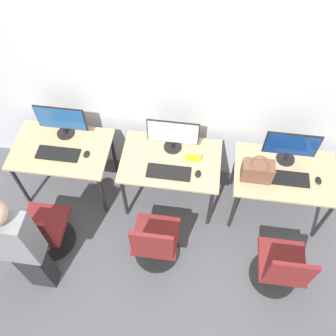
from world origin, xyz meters
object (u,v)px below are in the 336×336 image
at_px(keyboard_right, 287,178).
at_px(handbag, 257,171).
at_px(office_chair_center, 155,243).
at_px(monitor_right, 291,146).
at_px(person_left, 21,247).
at_px(keyboard_center, 169,172).
at_px(monitor_center, 173,134).
at_px(office_chair_right, 281,269).
at_px(monitor_left, 61,120).
at_px(office_chair_left, 44,231).
at_px(mouse_center, 198,174).
at_px(keyboard_left, 58,154).
at_px(mouse_left, 86,154).
at_px(mouse_right, 318,181).

xyz_separation_m(keyboard_right, handbag, (-0.30, -0.03, 0.11)).
height_order(office_chair_center, monitor_right, monitor_right).
bearing_deg(person_left, keyboard_right, 24.95).
xyz_separation_m(keyboard_center, keyboard_right, (1.16, 0.08, 0.00)).
distance_m(monitor_center, office_chair_right, 1.66).
distance_m(monitor_left, keyboard_right, 2.33).
height_order(office_chair_left, person_left, person_left).
bearing_deg(handbag, monitor_center, 162.36).
xyz_separation_m(office_chair_left, office_chair_center, (1.14, 0.02, 0.00)).
bearing_deg(office_chair_right, mouse_center, 141.08).
distance_m(keyboard_left, office_chair_center, 1.35).
height_order(keyboard_center, monitor_right, monitor_right).
relative_size(monitor_center, mouse_center, 5.79).
height_order(office_chair_left, monitor_center, monitor_center).
bearing_deg(office_chair_left, person_left, -81.14).
bearing_deg(handbag, monitor_left, 171.43).
relative_size(mouse_left, keyboard_right, 0.20).
bearing_deg(monitor_right, mouse_right, -37.39).
distance_m(monitor_left, mouse_right, 2.64).
bearing_deg(keyboard_left, person_left, -88.80).
bearing_deg(mouse_left, monitor_right, 6.27).
distance_m(mouse_left, monitor_right, 2.04).
bearing_deg(monitor_right, mouse_center, -160.24).
height_order(monitor_left, handbag, monitor_left).
relative_size(person_left, handbag, 5.13).
xyz_separation_m(keyboard_left, monitor_center, (1.16, 0.25, 0.20)).
distance_m(monitor_left, office_chair_center, 1.57).
xyz_separation_m(office_chair_left, handbag, (2.04, 0.67, 0.50)).
bearing_deg(keyboard_right, monitor_right, 90.00).
height_order(mouse_center, office_chair_center, office_chair_center).
height_order(mouse_center, mouse_right, same).
bearing_deg(keyboard_right, office_chair_left, -163.41).
distance_m(monitor_left, person_left, 1.34).
bearing_deg(monitor_center, monitor_left, 178.41).
bearing_deg(monitor_center, mouse_center, -46.87).
relative_size(keyboard_left, monitor_right, 0.84).
relative_size(monitor_left, person_left, 0.34).
xyz_separation_m(mouse_center, office_chair_right, (0.88, -0.71, -0.40)).
height_order(mouse_center, handbag, handbag).
relative_size(office_chair_left, office_chair_center, 1.00).
bearing_deg(monitor_left, office_chair_left, -92.05).
xyz_separation_m(person_left, office_chair_right, (2.30, 0.29, -0.49)).
relative_size(person_left, monitor_right, 2.95).
relative_size(mouse_left, monitor_center, 0.17).
bearing_deg(keyboard_right, office_chair_right, -89.08).
height_order(mouse_left, person_left, person_left).
xyz_separation_m(monitor_left, keyboard_right, (2.31, -0.27, -0.20)).
relative_size(mouse_left, mouse_right, 1.00).
bearing_deg(keyboard_center, person_left, -139.08).
bearing_deg(monitor_right, mouse_left, -173.73).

